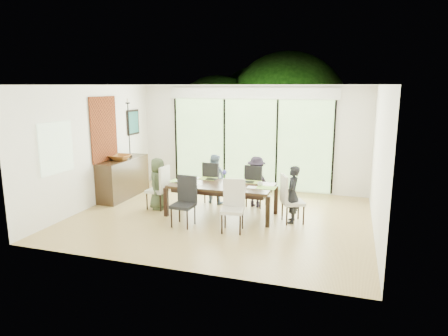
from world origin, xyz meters
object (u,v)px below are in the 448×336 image
(chair_far_right, at_px, (256,185))
(chair_near_right, at_px, (232,206))
(person_far_left, at_px, (214,179))
(chair_left_end, at_px, (157,187))
(person_right_end, at_px, (292,194))
(person_far_right, at_px, (256,182))
(sideboard, at_px, (124,178))
(chair_near_left, at_px, (183,202))
(cup_c, at_px, (260,184))
(chair_far_left, at_px, (215,182))
(cup_b, at_px, (227,184))
(vase, at_px, (225,181))
(cup_a, at_px, (193,178))
(person_left_end, at_px, (158,183))
(chair_right_end, at_px, (293,199))
(table_top, at_px, (222,186))
(laptop, at_px, (182,182))
(bowl, at_px, (120,157))

(chair_far_right, height_order, chair_near_right, same)
(person_far_left, bearing_deg, chair_far_right, -168.46)
(chair_left_end, height_order, person_right_end, person_right_end)
(person_far_right, height_order, sideboard, person_far_right)
(chair_near_left, distance_m, cup_c, 1.64)
(chair_far_left, height_order, cup_b, chair_far_left)
(person_far_right, xyz_separation_m, sideboard, (-3.28, -0.21, -0.10))
(vase, height_order, cup_a, vase)
(chair_left_end, bearing_deg, cup_b, 89.59)
(chair_far_right, relative_size, cup_c, 8.87)
(person_right_end, xyz_separation_m, vase, (-1.43, 0.05, 0.15))
(person_far_right, xyz_separation_m, cup_a, (-1.25, -0.68, 0.14))
(chair_left_end, xyz_separation_m, person_left_end, (0.02, 0.00, 0.08))
(sideboard, bearing_deg, person_left_end, -26.44)
(chair_right_end, height_order, vase, chair_right_end)
(table_top, bearing_deg, person_left_end, 180.00)
(person_left_end, height_order, person_far_right, same)
(table_top, height_order, laptop, laptop)
(bowl, bearing_deg, person_right_end, -7.08)
(chair_near_left, height_order, person_right_end, person_right_end)
(person_far_right, relative_size, laptop, 3.91)
(cup_c, bearing_deg, cup_b, -162.90)
(person_far_right, bearing_deg, chair_left_end, 31.72)
(person_far_left, bearing_deg, person_left_end, 49.26)
(laptop, distance_m, bowl, 2.01)
(chair_left_end, height_order, laptop, chair_left_end)
(person_left_end, distance_m, cup_c, 2.29)
(chair_near_right, height_order, laptop, chair_near_right)
(laptop, height_order, bowl, bowl)
(laptop, xyz_separation_m, cup_a, (0.15, 0.25, 0.03))
(chair_near_right, bearing_deg, person_far_left, 111.35)
(table_top, xyz_separation_m, person_left_end, (-1.48, 0.00, -0.07))
(person_right_end, distance_m, sideboard, 4.26)
(chair_near_right, distance_m, person_far_right, 1.70)
(chair_near_left, bearing_deg, sideboard, 149.12)
(chair_left_end, xyz_separation_m, chair_near_right, (2.00, -0.87, 0.00))
(person_far_right, bearing_deg, cup_a, 38.22)
(chair_left_end, relative_size, cup_c, 8.87)
(chair_far_right, height_order, cup_c, chair_far_right)
(chair_left_end, distance_m, bowl, 1.44)
(chair_far_left, relative_size, person_left_end, 0.85)
(person_left_end, bearing_deg, person_far_left, -51.02)
(chair_far_right, xyz_separation_m, sideboard, (-3.28, -0.23, -0.02))
(person_right_end, bearing_deg, chair_near_left, -72.26)
(chair_near_left, distance_m, cup_b, 1.03)
(chair_right_end, height_order, bowl, bowl)
(chair_right_end, xyz_separation_m, cup_a, (-2.20, 0.15, 0.22))
(chair_near_left, relative_size, cup_b, 11.00)
(chair_left_end, distance_m, laptop, 0.68)
(person_right_end, bearing_deg, table_top, -95.98)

